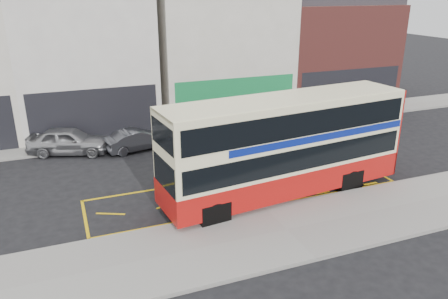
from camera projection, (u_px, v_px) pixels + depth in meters
name	position (u px, v px, depth m)	size (l,w,h in m)	color
ground	(260.00, 206.00, 18.45)	(120.00, 120.00, 0.00)	black
pavement	(287.00, 231.00, 16.41)	(40.00, 4.00, 0.15)	gray
kerb	(264.00, 208.00, 18.10)	(40.00, 0.15, 0.15)	gray
far_pavement	(186.00, 130.00, 28.04)	(50.00, 3.00, 0.15)	gray
road_markings	(245.00, 191.00, 19.85)	(14.00, 3.40, 0.01)	yellow
terrace_left	(83.00, 44.00, 27.83)	(8.00, 8.01, 11.80)	beige
terrace_green_shop	(215.00, 42.00, 30.96)	(9.00, 8.01, 11.30)	silver
terrace_right	(323.00, 43.00, 34.19)	(9.00, 8.01, 10.30)	brown
double_decker_bus	(286.00, 145.00, 18.76)	(11.25, 3.69, 4.41)	#FFF7C2
bus_stop_post	(224.00, 176.00, 16.74)	(0.71, 0.13, 2.85)	black
car_silver	(69.00, 141.00, 24.03)	(1.78, 4.41, 1.50)	#9E9FA3
car_grey	(138.00, 140.00, 24.65)	(1.29, 3.69, 1.21)	#414349
car_white	(329.00, 115.00, 29.14)	(1.93, 4.74, 1.38)	white
street_tree_right	(250.00, 70.00, 29.91)	(2.28, 2.28, 4.92)	black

